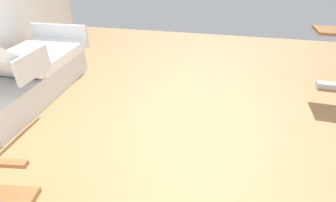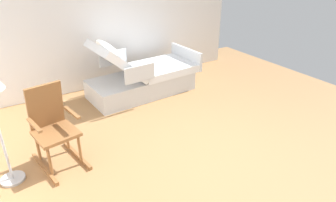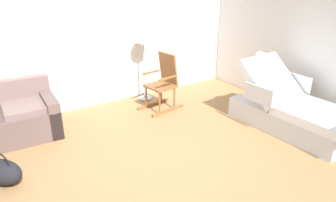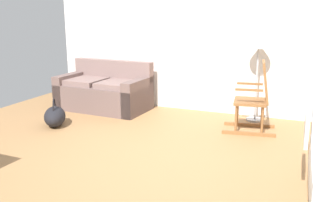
% 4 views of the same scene
% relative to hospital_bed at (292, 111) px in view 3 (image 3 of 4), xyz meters
% --- Properties ---
extents(ground_plane, '(7.29, 7.29, 0.00)m').
position_rel_hospital_bed_xyz_m(ground_plane, '(-2.17, 0.15, -0.32)').
color(ground_plane, '#9E7247').
extents(back_wall, '(6.03, 0.10, 2.70)m').
position_rel_hospital_bed_xyz_m(back_wall, '(-2.17, 2.77, 1.03)').
color(back_wall, white).
rests_on(back_wall, ground).
extents(side_wall, '(0.10, 5.35, 2.70)m').
position_rel_hospital_bed_xyz_m(side_wall, '(0.80, 0.15, 1.03)').
color(side_wall, white).
rests_on(side_wall, ground).
extents(hospital_bed, '(1.08, 2.10, 1.20)m').
position_rel_hospital_bed_xyz_m(hospital_bed, '(0.00, 0.00, 0.00)').
color(hospital_bed, silver).
rests_on(hospital_bed, ground).
extents(couch, '(1.64, 0.92, 0.85)m').
position_rel_hospital_bed_xyz_m(couch, '(-4.02, 2.19, -0.01)').
color(couch, '#68534F').
rests_on(couch, ground).
extents(rocking_chair, '(0.82, 0.59, 1.05)m').
position_rel_hospital_bed_xyz_m(rocking_chair, '(-1.28, 1.91, 0.18)').
color(rocking_chair, brown).
rests_on(rocking_chair, ground).
extents(floor_lamp, '(0.34, 0.34, 1.48)m').
position_rel_hospital_bed_xyz_m(floor_lamp, '(-1.37, 2.47, 0.91)').
color(floor_lamp, '#B2B5BA').
rests_on(floor_lamp, ground).
extents(duffel_bag, '(0.58, 0.64, 0.43)m').
position_rel_hospital_bed_xyz_m(duffel_bag, '(-4.19, 1.01, -0.17)').
color(duffel_bag, black).
rests_on(duffel_bag, ground).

